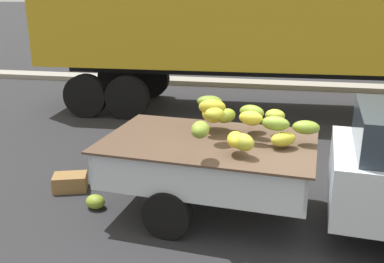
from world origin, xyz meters
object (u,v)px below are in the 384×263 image
fallen_banana_bunch_near_tailgate (95,202)px  produce_crate (70,182)px  semi_trailer (276,12)px  pickup_truck (363,169)px

fallen_banana_bunch_near_tailgate → produce_crate: 0.82m
semi_trailer → produce_crate: bearing=-121.5°
semi_trailer → produce_crate: size_ratio=23.24×
fallen_banana_bunch_near_tailgate → produce_crate: produce_crate is taller
pickup_truck → semi_trailer: 6.22m
semi_trailer → produce_crate: semi_trailer is taller
pickup_truck → fallen_banana_bunch_near_tailgate: bearing=-173.6°
semi_trailer → fallen_banana_bunch_near_tailgate: (-2.40, -5.93, -2.44)m
fallen_banana_bunch_near_tailgate → produce_crate: size_ratio=0.58×
pickup_truck → fallen_banana_bunch_near_tailgate: pickup_truck is taller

